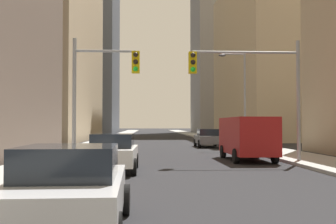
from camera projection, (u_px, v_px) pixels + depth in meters
sidewalk_left at (112, 139)px, 51.90m from camera, size 3.32×160.00×0.15m
sidewalk_right at (213, 139)px, 52.55m from camera, size 3.32×160.00×0.15m
cargo_van_red at (247, 136)px, 21.40m from camera, size 2.16×5.23×2.26m
sedan_silver at (70, 189)px, 7.06m from camera, size 1.95×4.25×1.52m
sedan_white at (113, 152)px, 16.29m from camera, size 1.95×4.23×1.52m
sedan_grey at (208, 138)px, 33.97m from camera, size 1.95×4.21×1.52m
traffic_signal_near_left at (103, 80)px, 19.36m from camera, size 3.19×0.44×6.00m
traffic_signal_near_right at (250, 79)px, 19.72m from camera, size 5.47×0.44×6.00m
street_lamp_right at (241, 90)px, 31.12m from camera, size 2.11×0.32×7.50m
building_right_mid_block at (325, 58)px, 55.05m from camera, size 26.00×26.47×21.81m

